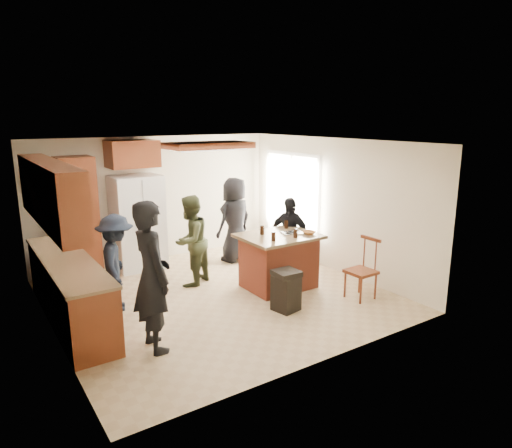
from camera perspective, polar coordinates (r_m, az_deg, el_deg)
room_shell at (r=11.21m, az=10.79°, el=2.73°), size 8.00×5.20×5.00m
person_front_left at (r=5.79m, az=-12.89°, el=-6.44°), size 0.52×0.70×1.91m
person_behind_left at (r=7.94m, az=-8.20°, el=-2.09°), size 0.90×0.81×1.58m
person_behind_right at (r=9.17m, az=-2.65°, el=0.54°), size 0.95×0.74×1.71m
person_side_right at (r=8.43m, az=4.15°, el=-1.52°), size 0.74×0.96×1.45m
person_counter at (r=7.19m, az=-17.03°, el=-4.62°), size 0.71×1.04×1.47m
left_cabinetry at (r=6.96m, az=-23.00°, el=-3.82°), size 0.64×3.00×2.30m
back_wall_units at (r=8.77m, az=-19.73°, el=2.68°), size 1.80×0.60×2.45m
refrigerator at (r=9.00m, az=-14.55°, el=0.18°), size 0.90×0.76×1.80m
kitchen_island at (r=7.84m, az=2.85°, el=-4.58°), size 1.28×1.03×0.93m
island_items at (r=7.74m, az=4.63°, el=-0.99°), size 0.92×0.71×0.15m
trash_bin at (r=6.97m, az=3.78°, el=-8.26°), size 0.40×0.40×0.63m
spindle_chair at (r=7.55m, az=13.09°, el=-5.78°), size 0.43×0.43×0.99m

